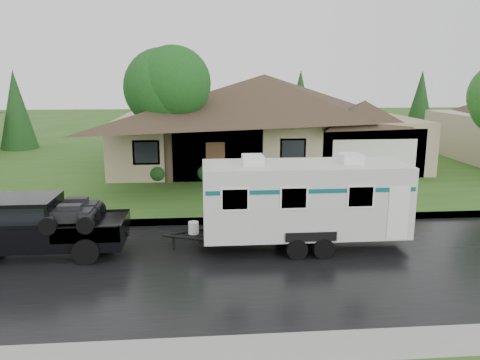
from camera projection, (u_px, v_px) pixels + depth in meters
name	position (u px, v px, depth m)	size (l,w,h in m)	color
ground	(260.00, 241.00, 16.28)	(140.00, 140.00, 0.00)	#28541A
road	(268.00, 263.00, 14.33)	(140.00, 8.00, 0.01)	black
curb	(253.00, 220.00, 18.45)	(140.00, 0.50, 0.15)	gray
lawn	(231.00, 162.00, 30.86)	(140.00, 26.00, 0.15)	#28541A
house_main	(269.00, 110.00, 29.16)	(19.44, 10.80, 6.90)	tan
tree_left_green	(166.00, 90.00, 23.74)	(4.17, 4.17, 6.91)	#382B1E
shrub_row	(275.00, 170.00, 25.36)	(13.60, 1.00, 1.00)	#143814
pickup_truck	(30.00, 224.00, 14.82)	(5.68, 2.16, 1.89)	black
travel_trailer	(304.00, 198.00, 15.41)	(7.01, 2.46, 3.14)	silver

